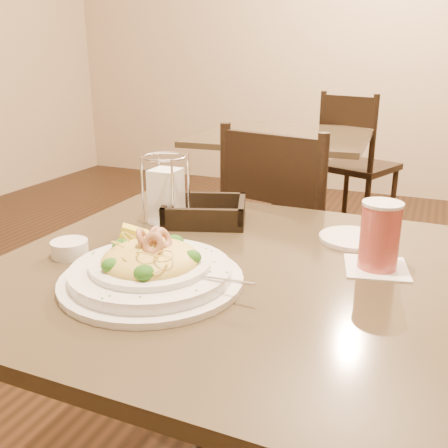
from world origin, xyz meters
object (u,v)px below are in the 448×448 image
at_px(background_table, 282,175).
at_px(dining_chair_near, 287,245).
at_px(side_plate, 353,238).
at_px(butter_ramekin, 70,248).
at_px(dining_chair_far, 355,161).
at_px(pasta_bowl, 151,268).
at_px(main_table, 220,359).
at_px(napkin_caddy, 166,194).
at_px(bread_basket, 205,214).
at_px(drink_glass, 380,236).

height_order(background_table, dining_chair_near, dining_chair_near).
distance_m(side_plate, butter_ramekin, 0.64).
height_order(side_plate, butter_ramekin, butter_ramekin).
bearing_deg(dining_chair_near, side_plate, 134.45).
relative_size(background_table, dining_chair_far, 1.02).
bearing_deg(pasta_bowl, butter_ramekin, 168.48).
distance_m(main_table, butter_ramekin, 0.41).
bearing_deg(napkin_caddy, pasta_bowl, -65.19).
bearing_deg(napkin_caddy, bread_basket, 24.94).
height_order(dining_chair_far, drink_glass, dining_chair_far).
xyz_separation_m(pasta_bowl, bread_basket, (-0.07, 0.37, -0.01)).
xyz_separation_m(napkin_caddy, butter_ramekin, (-0.08, -0.29, -0.06)).
bearing_deg(napkin_caddy, drink_glass, -9.84).
bearing_deg(main_table, bread_basket, 121.92).
bearing_deg(side_plate, drink_glass, -63.98).
bearing_deg(dining_chair_near, main_table, 108.87).
relative_size(bread_basket, side_plate, 1.59).
bearing_deg(dining_chair_near, dining_chair_far, -75.25).
relative_size(pasta_bowl, bread_basket, 1.55).
relative_size(dining_chair_far, bread_basket, 3.73).
height_order(main_table, side_plate, side_plate).
bearing_deg(side_plate, bread_basket, -178.43).
height_order(drink_glass, bread_basket, drink_glass).
relative_size(pasta_bowl, side_plate, 2.46).
relative_size(background_table, butter_ramekin, 12.09).
bearing_deg(bread_basket, drink_glass, -16.67).
height_order(bread_basket, side_plate, bread_basket).
distance_m(main_table, pasta_bowl, 0.31).
relative_size(background_table, dining_chair_near, 1.02).
distance_m(background_table, napkin_caddy, 1.63).
bearing_deg(main_table, napkin_caddy, 140.42).
height_order(dining_chair_far, side_plate, dining_chair_far).
xyz_separation_m(main_table, bread_basket, (-0.15, 0.24, 0.25)).
bearing_deg(bread_basket, main_table, -58.08).
distance_m(napkin_caddy, side_plate, 0.47).
bearing_deg(side_plate, dining_chair_far, 98.64).
bearing_deg(dining_chair_far, butter_ramekin, 105.78).
bearing_deg(dining_chair_far, background_table, 83.57).
xyz_separation_m(dining_chair_far, napkin_caddy, (-0.14, -2.18, 0.31)).
xyz_separation_m(dining_chair_far, bread_basket, (-0.06, -2.14, 0.26)).
bearing_deg(pasta_bowl, side_plate, 50.85).
bearing_deg(drink_glass, pasta_bowl, -148.01).
relative_size(napkin_caddy, side_plate, 1.12).
distance_m(background_table, bread_basket, 1.59).
distance_m(background_table, drink_glass, 1.85).
xyz_separation_m(background_table, pasta_bowl, (0.32, -1.92, 0.26)).
height_order(main_table, butter_ramekin, butter_ramekin).
bearing_deg(napkin_caddy, butter_ramekin, -105.16).
relative_size(napkin_caddy, butter_ramekin, 2.24).
bearing_deg(background_table, bread_basket, -80.82).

